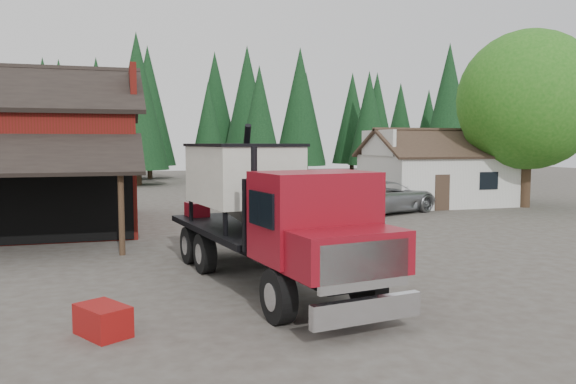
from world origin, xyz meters
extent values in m
plane|color=#443D35|center=(0.00, 0.00, 0.00)|extent=(120.00, 120.00, 0.00)
cube|color=black|center=(-11.00, 12.50, 6.00)|extent=(12.80, 5.53, 2.35)
cube|color=#611210|center=(-5.00, 10.00, 6.00)|extent=(0.25, 7.00, 2.00)
cylinder|color=#382619|center=(-5.60, 2.10, 1.40)|extent=(0.20, 0.20, 2.80)
cube|color=silver|center=(13.00, 13.00, 1.50)|extent=(8.00, 6.00, 3.00)
cube|color=#38281E|center=(13.00, 11.50, 3.75)|extent=(8.60, 3.42, 1.80)
cube|color=#38281E|center=(13.00, 14.50, 3.75)|extent=(8.60, 3.42, 1.80)
cube|color=silver|center=(9.00, 13.00, 3.75)|extent=(0.20, 4.20, 1.50)
cube|color=silver|center=(17.00, 13.00, 3.75)|extent=(0.20, 4.20, 1.50)
cube|color=#38281E|center=(11.50, 9.98, 1.00)|extent=(0.90, 0.06, 2.00)
cube|color=black|center=(14.50, 9.98, 1.60)|extent=(1.20, 0.06, 1.00)
cylinder|color=#382619|center=(17.00, 10.00, 1.60)|extent=(0.60, 0.60, 3.20)
sphere|color=#1F6216|center=(17.00, 10.00, 6.20)|extent=(8.00, 8.00, 8.00)
sphere|color=#1F6216|center=(15.80, 10.80, 5.00)|extent=(4.40, 4.40, 4.40)
sphere|color=#1F6216|center=(18.00, 9.20, 5.30)|extent=(4.80, 4.80, 4.80)
cylinder|color=#382619|center=(6.00, 30.00, 0.80)|extent=(0.44, 0.44, 1.60)
cone|color=black|center=(6.00, 30.00, 5.90)|extent=(3.96, 3.96, 9.00)
cylinder|color=#382619|center=(22.00, 26.00, 0.80)|extent=(0.44, 0.44, 1.60)
cone|color=black|center=(22.00, 26.00, 6.90)|extent=(4.84, 4.84, 11.00)
cylinder|color=#382619|center=(-4.00, 34.00, 0.80)|extent=(0.44, 0.44, 1.60)
cone|color=black|center=(-4.00, 34.00, 7.40)|extent=(5.28, 5.28, 12.00)
cylinder|color=black|center=(-2.53, -6.27, 0.58)|extent=(0.55, 1.19, 1.15)
cylinder|color=black|center=(-0.36, -5.92, 0.58)|extent=(0.55, 1.19, 1.15)
cylinder|color=black|center=(-3.33, -1.32, 0.58)|extent=(0.55, 1.19, 1.15)
cylinder|color=black|center=(-1.16, -0.97, 0.58)|extent=(0.55, 1.19, 1.15)
cylinder|color=black|center=(-3.56, 0.13, 0.58)|extent=(0.55, 1.19, 1.15)
cylinder|color=black|center=(-1.39, 0.48, 0.58)|extent=(0.55, 1.19, 1.15)
cube|color=black|center=(-1.98, -2.79, 0.99)|extent=(2.57, 9.07, 0.42)
cube|color=silver|center=(-1.18, -7.70, 0.58)|extent=(2.41, 0.57, 0.47)
cube|color=silver|center=(-1.20, -7.60, 1.41)|extent=(1.98, 0.42, 0.94)
cube|color=maroon|center=(-1.30, -6.98, 1.57)|extent=(2.54, 1.72, 0.89)
cube|color=maroon|center=(-1.52, -5.63, 2.14)|extent=(2.76, 2.16, 1.94)
cube|color=black|center=(-1.38, -6.46, 2.46)|extent=(2.18, 0.43, 0.94)
cylinder|color=black|center=(-2.70, -4.87, 2.72)|extent=(0.17, 0.17, 1.88)
cube|color=black|center=(-1.68, -4.60, 2.09)|extent=(2.55, 0.53, 1.67)
cube|color=black|center=(-2.21, -1.35, 1.28)|extent=(3.60, 6.42, 0.17)
cube|color=beige|center=(-2.21, -1.35, 2.82)|extent=(2.93, 3.79, 1.67)
cone|color=beige|center=(-2.21, -1.35, 1.78)|extent=(2.64, 2.64, 0.73)
cube|color=black|center=(-2.21, -1.35, 3.68)|extent=(3.05, 3.91, 0.08)
cylinder|color=black|center=(-1.82, 0.20, 2.72)|extent=(0.42, 2.32, 3.19)
cube|color=maroon|center=(-3.23, 1.03, 1.57)|extent=(0.75, 0.93, 0.47)
cylinder|color=silver|center=(-0.44, -4.77, 0.89)|extent=(0.75, 1.13, 0.59)
imported|color=#9C9FA3|center=(8.00, 9.98, 0.87)|extent=(6.87, 4.92, 1.74)
cube|color=maroon|center=(-6.00, -6.00, 0.30)|extent=(1.17, 1.30, 0.60)
camera|label=1|loc=(-5.60, -17.23, 3.74)|focal=35.00mm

